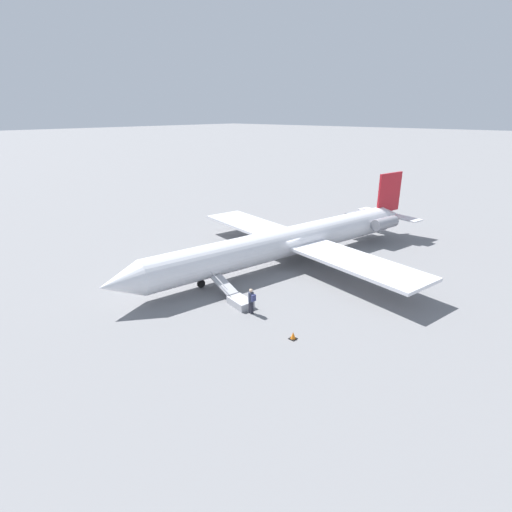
# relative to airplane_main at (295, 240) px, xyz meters

# --- Properties ---
(ground_plane) EXTENTS (600.00, 600.00, 0.00)m
(ground_plane) POSITION_rel_airplane_main_xyz_m (0.93, -0.19, -1.96)
(ground_plane) COLOR slate
(airplane_main) EXTENTS (31.86, 24.66, 6.58)m
(airplane_main) POSITION_rel_airplane_main_xyz_m (0.00, 0.00, 0.00)
(airplane_main) COLOR silver
(airplane_main) RESTS_ON ground
(boarding_stairs) EXTENTS (1.79, 4.14, 1.66)m
(boarding_stairs) POSITION_rel_airplane_main_xyz_m (9.33, 1.96, -1.59)
(boarding_stairs) COLOR #B2B2B7
(boarding_stairs) RESTS_ON ground
(passenger) EXTENTS (0.39, 0.56, 1.74)m
(passenger) POSITION_rel_airplane_main_xyz_m (9.75, 3.67, -0.96)
(passenger) COLOR #23232D
(passenger) RESTS_ON ground
(traffic_cone_near_stairs) EXTENTS (0.42, 0.42, 0.46)m
(traffic_cone_near_stairs) POSITION_rel_airplane_main_xyz_m (10.48, 7.57, -1.75)
(traffic_cone_near_stairs) COLOR black
(traffic_cone_near_stairs) RESTS_ON ground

